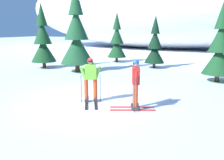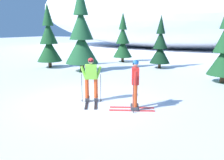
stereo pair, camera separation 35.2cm
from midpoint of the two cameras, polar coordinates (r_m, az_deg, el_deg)
ground_plane at (r=9.26m, az=-4.80°, el=-5.03°), size 120.00×120.00×0.00m
skier_red_jacket at (r=8.07m, az=6.83°, el=-0.98°), size 1.59×1.04×1.74m
skier_lime_jacket at (r=8.93m, az=-3.95°, el=0.24°), size 1.27×1.70×1.70m
pine_tree_far_left at (r=17.50m, az=-14.53°, el=9.13°), size 1.75×1.75×4.53m
pine_tree_left at (r=15.41m, az=-6.79°, el=10.57°), size 2.13×2.13×5.51m
pine_tree_center_left at (r=19.89m, az=3.13°, el=9.32°), size 1.58×1.58×4.10m
pine_tree_center at (r=17.02m, az=12.20°, el=7.97°), size 1.42×1.42×3.68m
snow_ridge_background at (r=35.03m, az=14.75°, el=17.09°), size 43.77×18.44×11.79m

